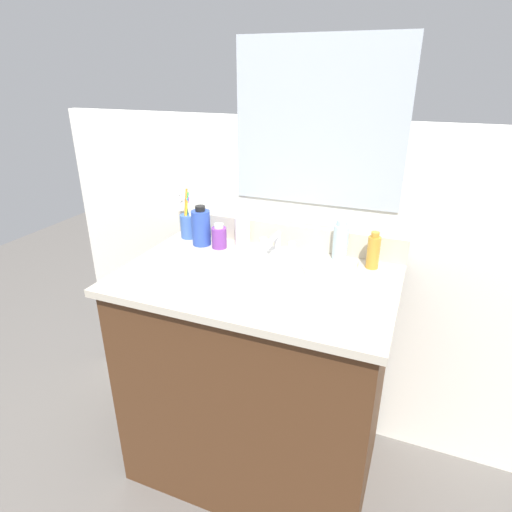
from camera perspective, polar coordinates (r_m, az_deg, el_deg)
ground_plane at (r=1.92m, az=0.00°, el=-25.46°), size 6.00×6.00×0.00m
vanity_cabinet at (r=1.64m, az=0.00°, el=-16.18°), size 0.87×0.54×0.81m
countertop at (r=1.41m, az=0.00°, el=-3.07°), size 0.90×0.58×0.03m
backsplash at (r=1.63m, az=3.70°, el=2.83°), size 0.90×0.02×0.09m
back_wall at (r=1.78m, az=4.15°, el=-3.39°), size 2.00×0.04×1.30m
mirror_panel at (r=1.55m, az=8.28°, el=16.99°), size 0.60×0.01×0.56m
sink_basin at (r=1.43m, az=0.14°, el=-3.53°), size 0.36×0.36×0.11m
faucet at (r=1.57m, az=2.79°, el=1.35°), size 0.16×0.10×0.08m
bottle_cream_purple at (r=1.62m, az=-4.92°, el=2.55°), size 0.06×0.06×0.09m
bottle_gel_clear at (r=1.54m, az=11.17°, el=1.98°), size 0.05×0.05×0.14m
bottle_oil_amber at (r=1.49m, az=15.34°, el=0.59°), size 0.04×0.04×0.13m
bottle_lotion_white at (r=1.63m, az=-1.82°, el=3.43°), size 0.06×0.06×0.14m
bottle_shampoo_blue at (r=1.65m, az=-7.31°, el=3.83°), size 0.07×0.07×0.15m
cup_blue_plastic at (r=1.73m, az=-8.98°, el=4.25°), size 0.07×0.07×0.20m
soap_bar at (r=1.50m, az=12.16°, el=-0.99°), size 0.06×0.04×0.02m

